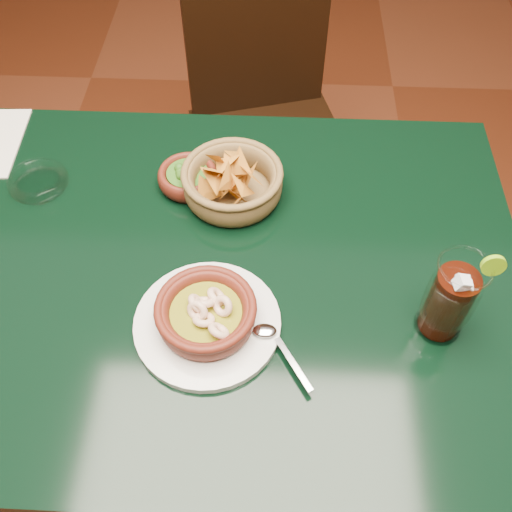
{
  "coord_description": "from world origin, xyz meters",
  "views": [
    {
      "loc": [
        0.17,
        -0.57,
        1.53
      ],
      "look_at": [
        0.14,
        -0.02,
        0.81
      ],
      "focal_mm": 40.0,
      "sensor_mm": 36.0,
      "label": 1
    }
  ],
  "objects_px": {
    "dining_chair": "(267,121)",
    "cola_drink": "(450,299)",
    "chip_basket": "(232,182)",
    "shrimp_plate": "(207,316)",
    "dining_table": "(181,297)"
  },
  "relations": [
    {
      "from": "dining_chair",
      "to": "chip_basket",
      "type": "xyz_separation_m",
      "value": [
        -0.05,
        -0.54,
        0.3
      ]
    },
    {
      "from": "dining_chair",
      "to": "cola_drink",
      "type": "relative_size",
      "value": 4.89
    },
    {
      "from": "dining_chair",
      "to": "shrimp_plate",
      "type": "xyz_separation_m",
      "value": [
        -0.07,
        -0.82,
        0.29
      ]
    },
    {
      "from": "shrimp_plate",
      "to": "chip_basket",
      "type": "height_order",
      "value": "chip_basket"
    },
    {
      "from": "chip_basket",
      "to": "dining_chair",
      "type": "bearing_deg",
      "value": 84.76
    },
    {
      "from": "shrimp_plate",
      "to": "chip_basket",
      "type": "relative_size",
      "value": 1.28
    },
    {
      "from": "shrimp_plate",
      "to": "chip_basket",
      "type": "distance_m",
      "value": 0.28
    },
    {
      "from": "dining_table",
      "to": "dining_chair",
      "type": "xyz_separation_m",
      "value": [
        0.14,
        0.7,
        -0.17
      ]
    },
    {
      "from": "chip_basket",
      "to": "cola_drink",
      "type": "distance_m",
      "value": 0.44
    },
    {
      "from": "dining_table",
      "to": "cola_drink",
      "type": "relative_size",
      "value": 6.64
    },
    {
      "from": "dining_table",
      "to": "cola_drink",
      "type": "distance_m",
      "value": 0.48
    },
    {
      "from": "dining_chair",
      "to": "cola_drink",
      "type": "distance_m",
      "value": 0.92
    },
    {
      "from": "shrimp_plate",
      "to": "chip_basket",
      "type": "xyz_separation_m",
      "value": [
        0.02,
        0.28,
        0.01
      ]
    },
    {
      "from": "dining_table",
      "to": "shrimp_plate",
      "type": "height_order",
      "value": "shrimp_plate"
    },
    {
      "from": "dining_chair",
      "to": "shrimp_plate",
      "type": "height_order",
      "value": "dining_chair"
    }
  ]
}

